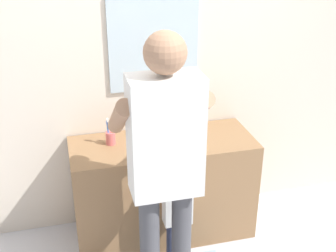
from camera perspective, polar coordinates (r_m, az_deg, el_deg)
back_wall at (r=3.37m, az=-2.01°, el=8.68°), size 4.40×0.10×2.70m
vanity_cabinet at (r=3.49m, az=-0.62°, el=-7.93°), size 1.37×0.54×0.80m
sink_basin at (r=3.24m, az=-0.57°, el=-1.33°), size 0.32×0.32×0.11m
faucet at (r=3.41m, az=-1.38°, el=0.49°), size 0.18×0.14×0.18m
toothbrush_cup at (r=3.26m, az=-7.34°, el=-1.44°), size 0.07×0.07×0.21m
child_toddler at (r=3.11m, az=1.17°, el=-10.31°), size 0.26×0.26×0.84m
adult_parent at (r=2.58m, az=-0.43°, el=-3.42°), size 0.55×0.58×1.79m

